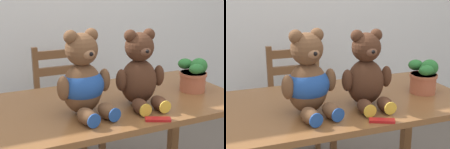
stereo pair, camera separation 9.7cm
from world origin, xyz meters
TOP-DOWN VIEW (x-y plane):
  - dining_table at (0.00, 0.36)m, footprint 1.37×0.72m
  - wooden_chair_behind at (-0.06, 1.03)m, footprint 0.40×0.44m
  - teddy_bear_left at (-0.19, 0.26)m, footprint 0.28×0.31m
  - teddy_bear_right at (0.11, 0.26)m, footprint 0.27×0.26m
  - potted_plant at (0.49, 0.32)m, footprint 0.16×0.17m
  - chocolate_bar at (0.09, 0.04)m, footprint 0.12×0.08m

SIDE VIEW (x-z plane):
  - wooden_chair_behind at x=-0.06m, z-range 0.01..0.91m
  - dining_table at x=0.00m, z-range 0.26..0.99m
  - chocolate_bar at x=0.09m, z-range 0.73..0.75m
  - potted_plant at x=0.49m, z-range 0.73..0.92m
  - teddy_bear_left at x=-0.19m, z-range 0.69..1.09m
  - teddy_bear_right at x=0.11m, z-range 0.71..1.09m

